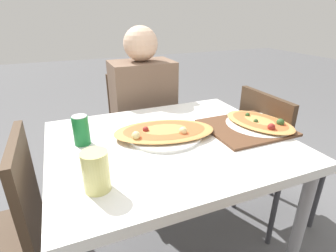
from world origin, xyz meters
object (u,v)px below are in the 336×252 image
chair_far_seated (140,127)px  person_seated (144,104)px  pizza_main (164,132)px  soda_can (81,130)px  pizza_second (259,123)px  drink_glass (96,171)px  chair_side_right (273,154)px  dining_table (170,157)px  chair_side_left (1,236)px

chair_far_seated → person_seated: size_ratio=0.73×
person_seated → pizza_main: person_seated is taller
pizza_main → person_seated: bearing=81.2°
chair_far_seated → soda_can: size_ratio=6.96×
person_seated → pizza_second: size_ratio=3.03×
drink_glass → pizza_second: 0.82m
chair_side_right → pizza_main: (-0.70, -0.03, 0.28)m
dining_table → pizza_second: 0.47m
drink_glass → pizza_second: bearing=13.8°
chair_far_seated → chair_side_left: 1.09m
chair_far_seated → chair_side_right: size_ratio=1.00×
pizza_main → drink_glass: 0.43m
chair_far_seated → drink_glass: 1.11m
person_seated → dining_table: bearing=82.6°
drink_glass → dining_table: bearing=33.7°
soda_can → dining_table: bearing=-16.9°
chair_side_left → soda_can: (0.34, 0.12, 0.32)m
dining_table → drink_glass: 0.44m
soda_can → drink_glass: size_ratio=0.96×
person_seated → pizza_main: (-0.09, -0.59, 0.07)m
dining_table → soda_can: size_ratio=8.03×
chair_side_right → drink_glass: size_ratio=6.66×
dining_table → chair_side_left: bearing=-178.6°
pizza_main → soda_can: bearing=169.6°
chair_side_left → pizza_main: 0.74m
dining_table → chair_side_left: 0.71m
dining_table → pizza_second: pizza_second is taller
dining_table → person_seated: 0.64m
dining_table → drink_glass: size_ratio=7.69×
chair_side_right → pizza_main: size_ratio=1.78×
soda_can → drink_glass: drink_glass is taller
chair_side_left → soda_can: soda_can is taller
pizza_second → chair_far_seated: bearing=115.3°
dining_table → chair_side_right: (0.69, 0.07, -0.17)m
chair_side_right → person_seated: person_seated is taller
pizza_main → soda_can: 0.35m
dining_table → chair_far_seated: chair_far_seated is taller
chair_side_right → soda_can: soda_can is taller
dining_table → soda_can: (-0.35, 0.11, 0.15)m
chair_far_seated → chair_side_left: (-0.78, -0.76, 0.00)m
chair_side_left → person_seated: person_seated is taller
chair_side_left → chair_side_right: 1.39m
pizza_main → chair_side_right: bearing=2.2°
chair_side_right → pizza_second: 0.38m
chair_side_right → drink_glass: 1.13m
chair_far_seated → soda_can: soda_can is taller
chair_side_right → person_seated: bearing=-132.8°
person_seated → drink_glass: size_ratio=9.10×
chair_side_left → person_seated: 1.03m
dining_table → pizza_main: bearing=101.8°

